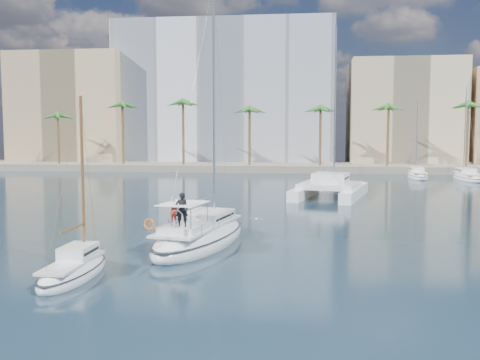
# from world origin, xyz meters

# --- Properties ---
(ground) EXTENTS (160.00, 160.00, 0.00)m
(ground) POSITION_xyz_m (0.00, 0.00, 0.00)
(ground) COLOR black
(ground) RESTS_ON ground
(quay) EXTENTS (120.00, 14.00, 1.20)m
(quay) POSITION_xyz_m (0.00, 61.00, 0.60)
(quay) COLOR gray
(quay) RESTS_ON ground
(building_modern) EXTENTS (42.00, 16.00, 28.00)m
(building_modern) POSITION_xyz_m (-12.00, 73.00, 14.00)
(building_modern) COLOR white
(building_modern) RESTS_ON ground
(building_tan_left) EXTENTS (22.00, 14.00, 22.00)m
(building_tan_left) POSITION_xyz_m (-42.00, 69.00, 11.00)
(building_tan_left) COLOR tan
(building_tan_left) RESTS_ON ground
(building_beige) EXTENTS (20.00, 14.00, 20.00)m
(building_beige) POSITION_xyz_m (22.00, 70.00, 10.00)
(building_beige) COLOR beige
(building_beige) RESTS_ON ground
(palm_left) EXTENTS (3.60, 3.60, 12.30)m
(palm_left) POSITION_xyz_m (-34.00, 57.00, 10.28)
(palm_left) COLOR brown
(palm_left) RESTS_ON ground
(palm_centre) EXTENTS (3.60, 3.60, 12.30)m
(palm_centre) POSITION_xyz_m (0.00, 57.00, 10.28)
(palm_centre) COLOR brown
(palm_centre) RESTS_ON ground
(main_sloop) EXTENTS (5.82, 11.85, 16.85)m
(main_sloop) POSITION_xyz_m (-3.15, -2.51, 0.53)
(main_sloop) COLOR white
(main_sloop) RESTS_ON ground
(small_sloop) EXTENTS (2.02, 6.28, 9.01)m
(small_sloop) POSITION_xyz_m (-7.69, -10.27, 0.37)
(small_sloop) COLOR white
(small_sloop) RESTS_ON ground
(catamaran) EXTENTS (8.99, 13.49, 17.99)m
(catamaran) POSITION_xyz_m (5.95, 22.49, 1.16)
(catamaran) COLOR white
(catamaran) RESTS_ON ground
(seagull) EXTENTS (0.97, 0.42, 0.18)m
(seagull) POSITION_xyz_m (-0.32, 4.24, 0.54)
(seagull) COLOR silver
(seagull) RESTS_ON ground
(moored_yacht_a) EXTENTS (3.37, 9.52, 11.90)m
(moored_yacht_a) POSITION_xyz_m (20.00, 47.00, 0.00)
(moored_yacht_a) COLOR white
(moored_yacht_a) RESTS_ON ground
(moored_yacht_b) EXTENTS (3.32, 10.83, 13.72)m
(moored_yacht_b) POSITION_xyz_m (26.50, 45.00, 0.00)
(moored_yacht_b) COLOR white
(moored_yacht_b) RESTS_ON ground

